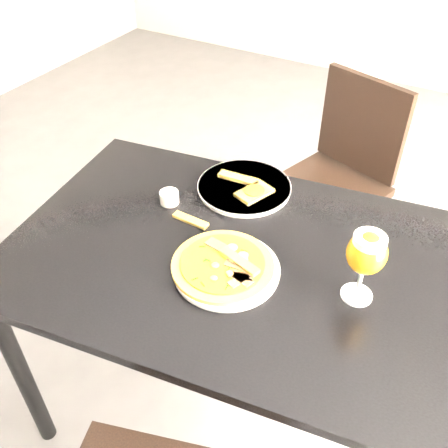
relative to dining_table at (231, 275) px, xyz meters
The scene contains 10 objects.
ground 0.69m from the dining_table, behind, with size 6.00×6.00×0.00m, color #525154.
dining_table is the anchor object (origin of this frame).
chair_far 0.90m from the dining_table, 88.32° to the left, with size 0.51×0.51×0.87m.
plate_main 0.12m from the dining_table, 70.72° to the right, with size 0.27×0.27×0.01m, color white.
pizza 0.14m from the dining_table, 77.83° to the right, with size 0.26×0.26×0.03m.
plate_second 0.30m from the dining_table, 110.82° to the left, with size 0.29×0.29×0.02m, color white.
crust_scraps 0.29m from the dining_table, 107.25° to the left, with size 0.19×0.13×0.02m.
loose_crust 0.20m from the dining_table, 161.55° to the left, with size 0.11×0.03×0.01m, color olive.
sauce_cup 0.30m from the dining_table, 159.63° to the left, with size 0.06×0.06×0.04m.
beer_glass 0.41m from the dining_table, ahead, with size 0.09×0.09×0.20m.
Camera 1 is at (0.67, -0.89, 1.67)m, focal length 40.00 mm.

